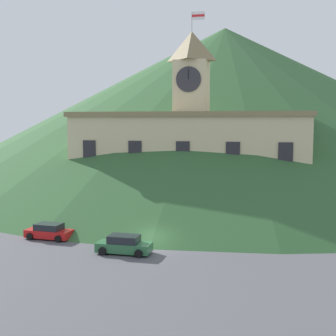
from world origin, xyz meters
TOP-DOWN VIEW (x-y plane):
  - ground_plane at (0.00, 0.00)m, footprint 160.00×160.00m
  - civic_building at (0.00, 19.86)m, footprint 29.51×11.35m
  - banner_fence at (0.00, 11.78)m, footprint 29.49×0.12m
  - hillside_backdrop at (0.00, 56.76)m, footprint 114.34×114.34m
  - street_lamp_center at (-9.87, 12.93)m, footprint 1.26×0.36m
  - street_lamp_far_left at (0.31, 12.93)m, footprint 1.26×0.36m
  - street_lamp_left at (9.96, 12.93)m, footprint 1.26×0.36m
  - car_yellow_coupe at (-7.99, 7.13)m, footprint 4.29×2.30m
  - car_blue_van at (-1.67, 8.64)m, footprint 5.25×2.71m
  - car_red_sedan at (-10.18, 1.06)m, footprint 4.51×2.37m
  - car_silver_hatch at (9.72, 5.97)m, footprint 3.99×2.20m
  - car_green_wagon at (-1.69, -2.02)m, footprint 4.61×2.15m
  - pedestrian at (7.26, 10.02)m, footprint 0.48×0.48m

SIDE VIEW (x-z plane):
  - ground_plane at x=0.00m, z-range 0.00..0.00m
  - car_yellow_coupe at x=-7.99m, z-range -0.05..1.30m
  - car_red_sedan at x=-10.18m, z-range -0.05..1.40m
  - car_silver_hatch at x=9.72m, z-range -0.06..1.44m
  - car_green_wagon at x=-1.69m, z-range -0.06..1.49m
  - pedestrian at x=7.26m, z-range 0.08..1.76m
  - car_blue_van at x=-1.67m, z-range -0.09..2.01m
  - banner_fence at x=0.00m, z-range 0.00..2.65m
  - street_lamp_far_left at x=0.31m, z-range 1.03..5.28m
  - street_lamp_left at x=9.96m, z-range 1.10..5.83m
  - street_lamp_center at x=-9.87m, z-range 1.11..5.95m
  - civic_building at x=0.00m, z-range -5.66..18.90m
  - hillside_backdrop at x=0.00m, z-range 0.00..29.52m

